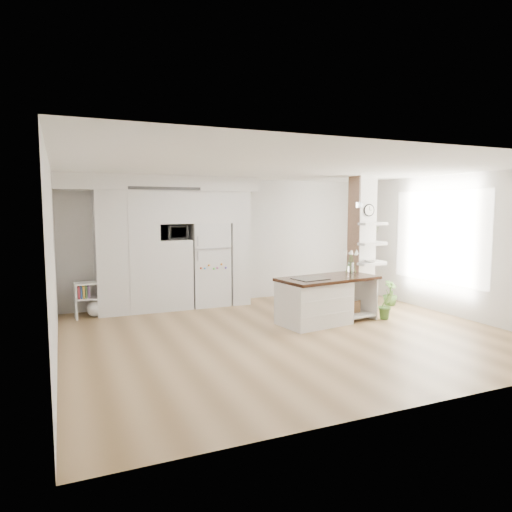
{
  "coord_description": "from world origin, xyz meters",
  "views": [
    {
      "loc": [
        -3.39,
        -6.52,
        2.06
      ],
      "look_at": [
        -0.2,
        0.9,
        1.21
      ],
      "focal_mm": 32.0,
      "sensor_mm": 36.0,
      "label": 1
    }
  ],
  "objects_px": {
    "refrigerator": "(209,264)",
    "kitchen_island": "(319,299)",
    "bookshelf": "(92,302)",
    "floor_plant_a": "(386,305)"
  },
  "relations": [
    {
      "from": "refrigerator",
      "to": "kitchen_island",
      "type": "xyz_separation_m",
      "value": [
        1.34,
        -2.28,
        -0.44
      ]
    },
    {
      "from": "bookshelf",
      "to": "floor_plant_a",
      "type": "bearing_deg",
      "value": -28.7
    },
    {
      "from": "refrigerator",
      "to": "floor_plant_a",
      "type": "bearing_deg",
      "value": -43.4
    },
    {
      "from": "kitchen_island",
      "to": "floor_plant_a",
      "type": "height_order",
      "value": "kitchen_island"
    },
    {
      "from": "kitchen_island",
      "to": "bookshelf",
      "type": "bearing_deg",
      "value": 141.66
    },
    {
      "from": "refrigerator",
      "to": "bookshelf",
      "type": "height_order",
      "value": "refrigerator"
    },
    {
      "from": "kitchen_island",
      "to": "bookshelf",
      "type": "height_order",
      "value": "kitchen_island"
    },
    {
      "from": "refrigerator",
      "to": "kitchen_island",
      "type": "bearing_deg",
      "value": -59.59
    },
    {
      "from": "refrigerator",
      "to": "floor_plant_a",
      "type": "distance_m",
      "value": 3.7
    },
    {
      "from": "refrigerator",
      "to": "floor_plant_a",
      "type": "height_order",
      "value": "refrigerator"
    }
  ]
}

